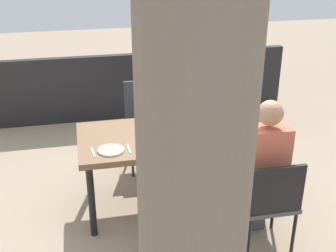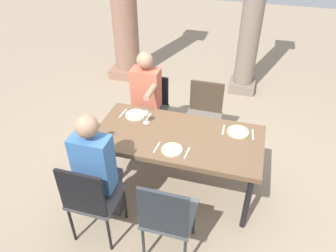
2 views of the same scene
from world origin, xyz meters
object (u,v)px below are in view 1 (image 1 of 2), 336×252
at_px(chair_mid_north, 181,209).
at_px(chair_mid_south, 145,119).
at_px(plate_1, 168,122).
at_px(plate_0, 239,138).
at_px(diner_man_white, 214,106).
at_px(chair_west_north, 269,199).
at_px(plate_2, 111,150).
at_px(chair_west_south, 208,113).
at_px(wine_glass_0, 219,124).
at_px(dining_table, 173,140).
at_px(diner_woman_green, 261,167).

relative_size(chair_mid_north, chair_mid_south, 0.94).
xyz_separation_m(chair_mid_south, plate_1, (-0.12, 0.60, 0.21)).
bearing_deg(plate_0, plate_1, -40.46).
xyz_separation_m(chair_mid_south, diner_man_white, (-0.71, 0.20, 0.17)).
distance_m(chair_west_north, chair_mid_north, 0.71).
bearing_deg(plate_2, diner_man_white, -143.78).
distance_m(chair_mid_north, diner_man_white, 1.64).
relative_size(chair_west_south, plate_2, 4.13).
relative_size(chair_west_south, plate_1, 4.48).
xyz_separation_m(chair_mid_north, plate_1, (-0.12, -1.07, 0.24)).
relative_size(chair_west_north, wine_glass_0, 5.53).
distance_m(diner_man_white, plate_1, 0.71).
bearing_deg(plate_2, wine_glass_0, -174.28).
xyz_separation_m(chair_mid_north, plate_0, (-0.67, -0.61, 0.24)).
relative_size(dining_table, plate_1, 8.10).
bearing_deg(dining_table, diner_woman_green, 132.33).
xyz_separation_m(chair_west_south, plate_1, (0.58, 0.60, 0.21)).
xyz_separation_m(diner_woman_green, plate_1, (0.58, -0.88, 0.07)).
xyz_separation_m(plate_0, plate_2, (1.13, -0.00, 0.00)).
relative_size(chair_mid_south, diner_man_white, 0.71).
distance_m(dining_table, chair_mid_south, 0.86).
bearing_deg(plate_0, chair_mid_north, 42.33).
relative_size(chair_west_north, chair_west_south, 0.92).
relative_size(diner_man_white, plate_1, 6.30).
height_order(plate_0, plate_1, same).
bearing_deg(chair_west_south, diner_woman_green, 89.88).
relative_size(diner_woman_green, plate_1, 6.10).
distance_m(dining_table, plate_0, 0.60).
xyz_separation_m(chair_west_north, chair_mid_south, (0.71, -1.67, 0.03)).
distance_m(diner_woman_green, plate_2, 1.24).
distance_m(chair_mid_south, diner_man_white, 0.76).
bearing_deg(chair_west_north, plate_2, -27.64).
height_order(dining_table, diner_man_white, diner_man_white).
xyz_separation_m(diner_man_white, plate_1, (0.59, 0.40, 0.05)).
bearing_deg(dining_table, chair_west_north, 125.22).
bearing_deg(chair_mid_north, chair_west_north, -179.88).
distance_m(diner_man_white, wine_glass_0, 0.80).
height_order(chair_west_north, wine_glass_0, wine_glass_0).
bearing_deg(plate_1, wine_glass_0, 136.67).
bearing_deg(chair_west_south, dining_table, 54.97).
height_order(chair_mid_south, plate_2, chair_mid_south).
bearing_deg(chair_mid_north, wine_glass_0, -125.76).
xyz_separation_m(chair_west_north, wine_glass_0, (0.20, -0.71, 0.35)).
relative_size(dining_table, plate_0, 7.43).
xyz_separation_m(chair_west_south, diner_woman_green, (0.00, 1.48, 0.14)).
bearing_deg(plate_0, dining_table, -22.23).
relative_size(diner_man_white, plate_0, 5.78).
height_order(diner_man_white, wine_glass_0, diner_man_white).
distance_m(chair_mid_south, plate_2, 1.17).
distance_m(dining_table, chair_west_south, 1.03).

